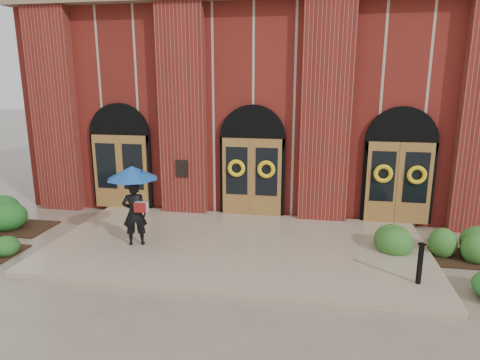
# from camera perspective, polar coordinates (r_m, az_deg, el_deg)

# --- Properties ---
(ground) EXTENTS (90.00, 90.00, 0.00)m
(ground) POSITION_cam_1_polar(r_m,az_deg,el_deg) (11.61, -0.49, -9.40)
(ground) COLOR gray
(ground) RESTS_ON ground
(landing) EXTENTS (10.00, 5.30, 0.15)m
(landing) POSITION_cam_1_polar(r_m,az_deg,el_deg) (11.72, -0.36, -8.78)
(landing) COLOR tan
(landing) RESTS_ON ground
(church_building) EXTENTS (16.20, 12.53, 7.00)m
(church_building) POSITION_cam_1_polar(r_m,az_deg,el_deg) (19.42, 4.34, 10.49)
(church_building) COLOR maroon
(church_building) RESTS_ON ground
(man_with_umbrella) EXTENTS (1.69, 1.69, 2.15)m
(man_with_umbrella) POSITION_cam_1_polar(r_m,az_deg,el_deg) (11.51, -14.03, -1.31)
(man_with_umbrella) COLOR black
(man_with_umbrella) RESTS_ON landing
(metal_post) EXTENTS (0.16, 0.16, 0.93)m
(metal_post) POSITION_cam_1_polar(r_m,az_deg,el_deg) (10.15, 22.88, -10.12)
(metal_post) COLOR black
(metal_post) RESTS_ON landing
(hedge_wall_right) EXTENTS (2.86, 1.14, 0.73)m
(hedge_wall_right) POSITION_cam_1_polar(r_m,az_deg,el_deg) (12.20, 24.99, -7.71)
(hedge_wall_right) COLOR #2D5E21
(hedge_wall_right) RESTS_ON ground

